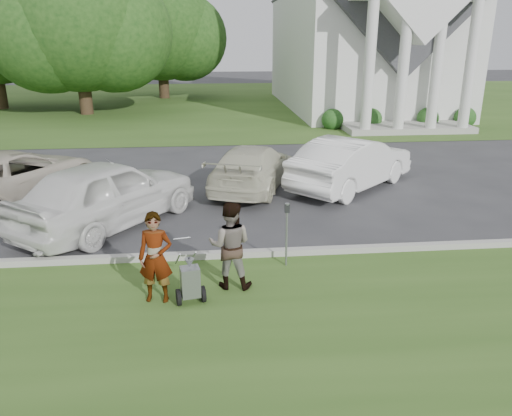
{
  "coord_description": "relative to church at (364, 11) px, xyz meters",
  "views": [
    {
      "loc": [
        -0.78,
        -9.07,
        4.42
      ],
      "look_at": [
        0.1,
        0.0,
        1.28
      ],
      "focal_mm": 35.0,
      "sensor_mm": 36.0,
      "label": 1
    }
  ],
  "objects": [
    {
      "name": "ground",
      "position": [
        -9.0,
        -23.11,
        -5.94
      ],
      "size": [
        120.0,
        120.0,
        0.0
      ],
      "primitive_type": "plane",
      "color": "#333335",
      "rests_on": "ground"
    },
    {
      "name": "grass_strip",
      "position": [
        -9.0,
        -26.11,
        -5.93
      ],
      "size": [
        80.0,
        7.0,
        0.01
      ],
      "primitive_type": "cube",
      "color": "#32521C",
      "rests_on": "ground"
    },
    {
      "name": "church_lawn",
      "position": [
        -9.0,
        3.89,
        -5.93
      ],
      "size": [
        80.0,
        30.0,
        0.01
      ],
      "primitive_type": "cube",
      "color": "#32521C",
      "rests_on": "ground"
    },
    {
      "name": "curb",
      "position": [
        -9.0,
        -22.56,
        -5.86
      ],
      "size": [
        80.0,
        0.18,
        0.15
      ],
      "primitive_type": "cube",
      "color": "#9E9E93",
      "rests_on": "ground"
    },
    {
      "name": "church",
      "position": [
        0.0,
        0.0,
        0.0
      ],
      "size": [
        9.19,
        19.0,
        24.1
      ],
      "color": "white",
      "rests_on": "ground"
    },
    {
      "name": "tree_left",
      "position": [
        -17.01,
        -1.13,
        -0.83
      ],
      "size": [
        10.63,
        8.4,
        9.71
      ],
      "color": "#332316",
      "rests_on": "ground"
    },
    {
      "name": "tree_back",
      "position": [
        -13.01,
        6.87,
        -1.21
      ],
      "size": [
        9.61,
        7.6,
        8.89
      ],
      "color": "#332316",
      "rests_on": "ground"
    },
    {
      "name": "striping_cart",
      "position": [
        -10.17,
        -24.38,
        -5.54
      ],
      "size": [
        0.59,
        1.04,
        0.92
      ],
      "rotation": [
        0.0,
        0.0,
        0.2
      ],
      "color": "black",
      "rests_on": "ground"
    },
    {
      "name": "person_left",
      "position": [
        -10.75,
        -24.24,
        -5.13
      ],
      "size": [
        0.64,
        0.46,
        1.63
      ],
      "primitive_type": "imported",
      "rotation": [
        0.0,
        0.0,
        -0.13
      ],
      "color": "#999999",
      "rests_on": "ground"
    },
    {
      "name": "person_right",
      "position": [
        -9.45,
        -23.84,
        -5.11
      ],
      "size": [
        0.9,
        0.76,
        1.65
      ],
      "primitive_type": "imported",
      "rotation": [
        0.0,
        0.0,
        2.96
      ],
      "color": "#999999",
      "rests_on": "ground"
    },
    {
      "name": "parking_meter_near",
      "position": [
        -8.29,
        -23.06,
        -5.09
      ],
      "size": [
        0.1,
        0.09,
        1.34
      ],
      "color": "gray",
      "rests_on": "ground"
    },
    {
      "name": "car_a",
      "position": [
        -15.26,
        -18.09,
        -5.21
      ],
      "size": [
        4.48,
        5.75,
        1.45
      ],
      "primitive_type": "imported",
      "rotation": [
        0.0,
        0.0,
        2.68
      ],
      "color": "beige",
      "rests_on": "ground"
    },
    {
      "name": "car_b",
      "position": [
        -12.26,
        -20.37,
        -5.1
      ],
      "size": [
        4.51,
        5.14,
        1.68
      ],
      "primitive_type": "imported",
      "rotation": [
        0.0,
        0.0,
        2.51
      ],
      "color": "white",
      "rests_on": "ground"
    },
    {
      "name": "car_c",
      "position": [
        -8.46,
        -17.49,
        -5.27
      ],
      "size": [
        3.32,
        4.95,
        1.33
      ],
      "primitive_type": "imported",
      "rotation": [
        0.0,
        0.0,
        2.79
      ],
      "color": "beige",
      "rests_on": "ground"
    },
    {
      "name": "car_d",
      "position": [
        -5.46,
        -17.76,
        -5.15
      ],
      "size": [
        4.63,
        4.48,
        1.57
      ],
      "primitive_type": "imported",
      "rotation": [
        0.0,
        0.0,
        2.32
      ],
      "color": "white",
      "rests_on": "ground"
    }
  ]
}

